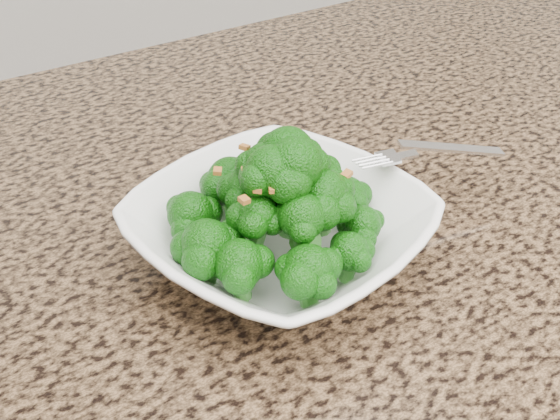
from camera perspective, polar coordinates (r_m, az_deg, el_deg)
granite_counter at (r=0.56m, az=2.02°, el=-8.33°), size 1.64×1.04×0.03m
bowl at (r=0.56m, az=-0.00°, el=-1.84°), size 0.28×0.28×0.06m
broccoli_pile at (r=0.53m, az=-0.00°, el=3.69°), size 0.20×0.20×0.07m
garlic_topping at (r=0.51m, az=-0.00°, el=7.48°), size 0.12×0.12×0.01m
fork at (r=0.61m, az=10.42°, el=4.46°), size 0.17×0.08×0.01m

